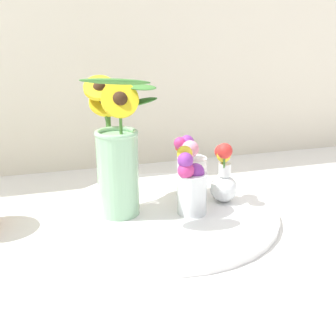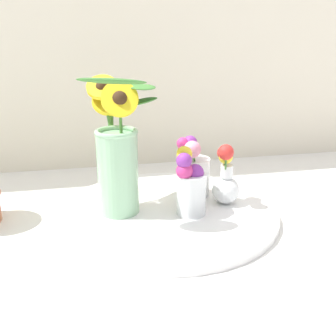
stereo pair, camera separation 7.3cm
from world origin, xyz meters
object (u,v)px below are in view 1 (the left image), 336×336
vase_small_back (190,169)px  mason_jar_sunflowers (118,154)px  serving_tray (168,212)px  vase_bulb_right (224,177)px  vase_small_center (191,185)px

vase_small_back → mason_jar_sunflowers: bearing=-165.1°
serving_tray → mason_jar_sunflowers: bearing=170.9°
vase_bulb_right → vase_small_back: vase_small_back is taller
serving_tray → vase_small_center: bearing=-39.6°
serving_tray → vase_small_center: size_ratio=3.29×
mason_jar_sunflowers → vase_small_center: 0.18m
mason_jar_sunflowers → vase_bulb_right: bearing=-2.6°
mason_jar_sunflowers → vase_bulb_right: size_ratio=2.08×
mason_jar_sunflowers → vase_bulb_right: 0.28m
serving_tray → vase_bulb_right: bearing=2.4°
vase_small_back → vase_bulb_right: bearing=-44.6°
mason_jar_sunflowers → vase_bulb_right: (0.26, -0.01, -0.08)m
mason_jar_sunflowers → vase_small_center: (0.16, -0.06, -0.07)m
mason_jar_sunflowers → vase_small_back: size_ratio=2.06×
mason_jar_sunflowers → vase_small_back: bearing=14.9°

